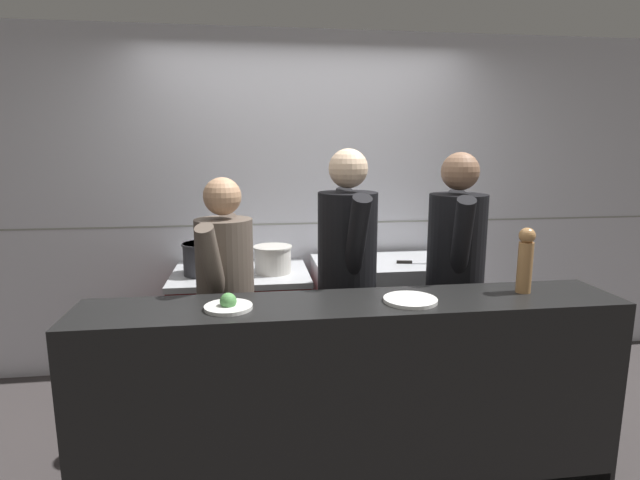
% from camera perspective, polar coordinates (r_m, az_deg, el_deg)
% --- Properties ---
extents(ground_plane, '(14.00, 14.00, 0.00)m').
position_cam_1_polar(ground_plane, '(3.06, 1.46, -24.21)').
color(ground_plane, '#383333').
extents(wall_back_tiled, '(8.00, 0.06, 2.60)m').
position_cam_1_polar(wall_back_tiled, '(3.93, -1.78, 4.12)').
color(wall_back_tiled, silver).
rests_on(wall_back_tiled, ground_plane).
extents(oven_range, '(0.96, 0.71, 0.87)m').
position_cam_1_polar(oven_range, '(3.72, -8.88, -10.11)').
color(oven_range, maroon).
rests_on(oven_range, ground_plane).
extents(prep_counter, '(1.08, 0.65, 0.92)m').
position_cam_1_polar(prep_counter, '(3.84, 7.61, -9.09)').
color(prep_counter, '#B7BABF').
rests_on(prep_counter, ground_plane).
extents(pass_counter, '(2.67, 0.45, 1.01)m').
position_cam_1_polar(pass_counter, '(2.65, 3.84, -17.52)').
color(pass_counter, black).
rests_on(pass_counter, ground_plane).
extents(stock_pot, '(0.29, 0.29, 0.22)m').
position_cam_1_polar(stock_pot, '(3.55, -13.20, -2.00)').
color(stock_pot, '#2D2D33').
rests_on(stock_pot, oven_range).
extents(sauce_pot, '(0.27, 0.27, 0.19)m').
position_cam_1_polar(sauce_pot, '(3.52, -5.42, -2.13)').
color(sauce_pot, beige).
rests_on(sauce_pot, oven_range).
extents(chefs_knife, '(0.38, 0.11, 0.02)m').
position_cam_1_polar(chefs_knife, '(3.67, 11.20, -2.56)').
color(chefs_knife, '#B7BABF').
rests_on(chefs_knife, prep_counter).
extents(plated_dish_main, '(0.22, 0.22, 0.08)m').
position_cam_1_polar(plated_dish_main, '(2.38, -10.43, -7.32)').
color(plated_dish_main, white).
rests_on(plated_dish_main, pass_counter).
extents(plated_dish_appetiser, '(0.26, 0.26, 0.02)m').
position_cam_1_polar(plated_dish_appetiser, '(2.48, 10.28, -6.76)').
color(plated_dish_appetiser, white).
rests_on(plated_dish_appetiser, pass_counter).
extents(pepper_mill, '(0.08, 0.08, 0.34)m').
position_cam_1_polar(pepper_mill, '(2.76, 22.42, -1.99)').
color(pepper_mill, '#AD7A47').
rests_on(pepper_mill, pass_counter).
extents(chef_head_cook, '(0.40, 0.69, 1.59)m').
position_cam_1_polar(chef_head_cook, '(2.91, -10.68, -6.87)').
color(chef_head_cook, black).
rests_on(chef_head_cook, ground_plane).
extents(chef_sous, '(0.37, 0.76, 1.74)m').
position_cam_1_polar(chef_sous, '(3.02, 3.11, -4.37)').
color(chef_sous, black).
rests_on(chef_sous, ground_plane).
extents(chef_line, '(0.43, 0.75, 1.72)m').
position_cam_1_polar(chef_line, '(3.20, 15.13, -4.09)').
color(chef_line, black).
rests_on(chef_line, ground_plane).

